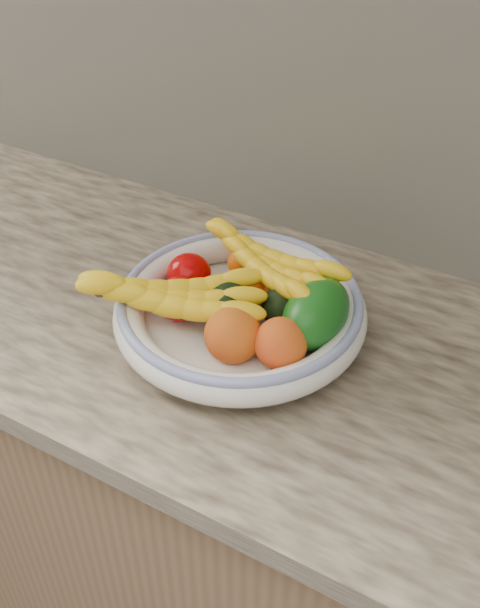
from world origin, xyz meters
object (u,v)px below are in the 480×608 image
at_px(fruit_bowl, 240,310).
at_px(banana_bunch_front, 173,301).
at_px(banana_bunch_back, 267,267).
at_px(green_mango, 316,314).

height_order(fruit_bowl, banana_bunch_front, banana_bunch_front).
distance_m(fruit_bowl, banana_bunch_front, 0.11).
bearing_deg(banana_bunch_back, banana_bunch_front, -106.11).
bearing_deg(green_mango, banana_bunch_front, -157.96).
bearing_deg(fruit_bowl, green_mango, 8.01).
xyz_separation_m(fruit_bowl, banana_bunch_back, (0.01, 0.07, 0.04)).
height_order(fruit_bowl, green_mango, green_mango).
xyz_separation_m(fruit_bowl, banana_bunch_front, (-0.08, -0.07, 0.03)).
xyz_separation_m(banana_bunch_back, banana_bunch_front, (-0.09, -0.14, -0.01)).
xyz_separation_m(green_mango, banana_bunch_back, (-0.11, 0.06, 0.01)).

